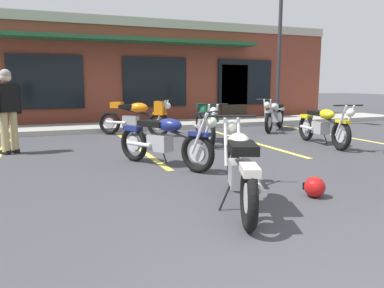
{
  "coord_description": "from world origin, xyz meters",
  "views": [
    {
      "loc": [
        -1.81,
        -1.49,
        1.39
      ],
      "look_at": [
        0.08,
        3.36,
        0.55
      ],
      "focal_mm": 34.92,
      "sensor_mm": 36.0,
      "label": 1
    }
  ],
  "objects_px": {
    "motorcycle_foreground_classic": "(240,166)",
    "helmet_on_pavement": "(315,187)",
    "motorcycle_red_sportbike": "(275,115)",
    "motorcycle_black_cruiser": "(323,125)",
    "motorcycle_orange_scrambler": "(206,121)",
    "person_by_back_row": "(7,106)",
    "motorcycle_silver_naked": "(137,116)",
    "motorcycle_green_cafe_racer": "(164,140)",
    "parking_lot_lamp_post": "(282,23)"
  },
  "relations": [
    {
      "from": "person_by_back_row",
      "to": "helmet_on_pavement",
      "type": "height_order",
      "value": "person_by_back_row"
    },
    {
      "from": "motorcycle_silver_naked",
      "to": "motorcycle_green_cafe_racer",
      "type": "relative_size",
      "value": 0.96
    },
    {
      "from": "motorcycle_black_cruiser",
      "to": "motorcycle_green_cafe_racer",
      "type": "height_order",
      "value": "same"
    },
    {
      "from": "motorcycle_silver_naked",
      "to": "motorcycle_red_sportbike",
      "type": "bearing_deg",
      "value": -5.48
    },
    {
      "from": "motorcycle_orange_scrambler",
      "to": "motorcycle_green_cafe_racer",
      "type": "bearing_deg",
      "value": -128.37
    },
    {
      "from": "motorcycle_black_cruiser",
      "to": "motorcycle_orange_scrambler",
      "type": "distance_m",
      "value": 2.67
    },
    {
      "from": "motorcycle_red_sportbike",
      "to": "person_by_back_row",
      "type": "distance_m",
      "value": 7.19
    },
    {
      "from": "motorcycle_red_sportbike",
      "to": "motorcycle_orange_scrambler",
      "type": "bearing_deg",
      "value": -152.99
    },
    {
      "from": "helmet_on_pavement",
      "to": "motorcycle_red_sportbike",
      "type": "bearing_deg",
      "value": 60.65
    },
    {
      "from": "motorcycle_orange_scrambler",
      "to": "helmet_on_pavement",
      "type": "relative_size",
      "value": 8.02
    },
    {
      "from": "motorcycle_green_cafe_racer",
      "to": "parking_lot_lamp_post",
      "type": "height_order",
      "value": "parking_lot_lamp_post"
    },
    {
      "from": "motorcycle_orange_scrambler",
      "to": "person_by_back_row",
      "type": "relative_size",
      "value": 1.25
    },
    {
      "from": "motorcycle_orange_scrambler",
      "to": "motorcycle_foreground_classic",
      "type": "bearing_deg",
      "value": -108.37
    },
    {
      "from": "motorcycle_black_cruiser",
      "to": "helmet_on_pavement",
      "type": "bearing_deg",
      "value": -131.47
    },
    {
      "from": "motorcycle_foreground_classic",
      "to": "helmet_on_pavement",
      "type": "height_order",
      "value": "motorcycle_foreground_classic"
    },
    {
      "from": "motorcycle_red_sportbike",
      "to": "person_by_back_row",
      "type": "height_order",
      "value": "person_by_back_row"
    },
    {
      "from": "motorcycle_black_cruiser",
      "to": "motorcycle_green_cafe_racer",
      "type": "bearing_deg",
      "value": -168.37
    },
    {
      "from": "motorcycle_red_sportbike",
      "to": "parking_lot_lamp_post",
      "type": "bearing_deg",
      "value": 49.96
    },
    {
      "from": "motorcycle_red_sportbike",
      "to": "motorcycle_green_cafe_racer",
      "type": "bearing_deg",
      "value": -141.93
    },
    {
      "from": "motorcycle_black_cruiser",
      "to": "motorcycle_orange_scrambler",
      "type": "relative_size",
      "value": 1.01
    },
    {
      "from": "motorcycle_black_cruiser",
      "to": "motorcycle_green_cafe_racer",
      "type": "distance_m",
      "value": 4.09
    },
    {
      "from": "motorcycle_red_sportbike",
      "to": "motorcycle_black_cruiser",
      "type": "height_order",
      "value": "same"
    },
    {
      "from": "motorcycle_red_sportbike",
      "to": "helmet_on_pavement",
      "type": "bearing_deg",
      "value": -119.35
    },
    {
      "from": "motorcycle_red_sportbike",
      "to": "motorcycle_black_cruiser",
      "type": "relative_size",
      "value": 0.8
    },
    {
      "from": "motorcycle_red_sportbike",
      "to": "motorcycle_orange_scrambler",
      "type": "height_order",
      "value": "same"
    },
    {
      "from": "motorcycle_silver_naked",
      "to": "helmet_on_pavement",
      "type": "relative_size",
      "value": 6.89
    },
    {
      "from": "motorcycle_foreground_classic",
      "to": "motorcycle_silver_naked",
      "type": "height_order",
      "value": "same"
    },
    {
      "from": "motorcycle_black_cruiser",
      "to": "motorcycle_orange_scrambler",
      "type": "height_order",
      "value": "same"
    },
    {
      "from": "motorcycle_black_cruiser",
      "to": "person_by_back_row",
      "type": "xyz_separation_m",
      "value": [
        -6.54,
        1.44,
        0.49
      ]
    },
    {
      "from": "motorcycle_green_cafe_racer",
      "to": "motorcycle_orange_scrambler",
      "type": "relative_size",
      "value": 0.9
    },
    {
      "from": "motorcycle_foreground_classic",
      "to": "parking_lot_lamp_post",
      "type": "relative_size",
      "value": 0.4
    },
    {
      "from": "motorcycle_black_cruiser",
      "to": "motorcycle_orange_scrambler",
      "type": "xyz_separation_m",
      "value": [
        -2.36,
        1.25,
        0.07
      ]
    },
    {
      "from": "parking_lot_lamp_post",
      "to": "motorcycle_red_sportbike",
      "type": "bearing_deg",
      "value": -130.04
    },
    {
      "from": "motorcycle_foreground_classic",
      "to": "helmet_on_pavement",
      "type": "distance_m",
      "value": 1.08
    },
    {
      "from": "motorcycle_green_cafe_racer",
      "to": "helmet_on_pavement",
      "type": "height_order",
      "value": "motorcycle_green_cafe_racer"
    },
    {
      "from": "person_by_back_row",
      "to": "motorcycle_silver_naked",
      "type": "bearing_deg",
      "value": 29.28
    },
    {
      "from": "motorcycle_foreground_classic",
      "to": "motorcycle_black_cruiser",
      "type": "bearing_deg",
      "value": 39.07
    },
    {
      "from": "motorcycle_foreground_classic",
      "to": "helmet_on_pavement",
      "type": "bearing_deg",
      "value": -3.11
    },
    {
      "from": "motorcycle_orange_scrambler",
      "to": "person_by_back_row",
      "type": "xyz_separation_m",
      "value": [
        -4.18,
        0.19,
        0.42
      ]
    },
    {
      "from": "parking_lot_lamp_post",
      "to": "motorcycle_green_cafe_racer",
      "type": "bearing_deg",
      "value": -139.9
    },
    {
      "from": "motorcycle_foreground_classic",
      "to": "person_by_back_row",
      "type": "relative_size",
      "value": 1.2
    },
    {
      "from": "motorcycle_black_cruiser",
      "to": "motorcycle_green_cafe_racer",
      "type": "xyz_separation_m",
      "value": [
        -4.0,
        -0.82,
        0.0
      ]
    },
    {
      "from": "motorcycle_red_sportbike",
      "to": "motorcycle_silver_naked",
      "type": "distance_m",
      "value": 4.1
    },
    {
      "from": "helmet_on_pavement",
      "to": "parking_lot_lamp_post",
      "type": "bearing_deg",
      "value": 59.05
    },
    {
      "from": "motorcycle_red_sportbike",
      "to": "motorcycle_orange_scrambler",
      "type": "xyz_separation_m",
      "value": [
        -2.88,
        -1.47,
        0.07
      ]
    },
    {
      "from": "motorcycle_foreground_classic",
      "to": "motorcycle_green_cafe_racer",
      "type": "xyz_separation_m",
      "value": [
        -0.2,
        2.26,
        0.0
      ]
    },
    {
      "from": "motorcycle_green_cafe_racer",
      "to": "helmet_on_pavement",
      "type": "xyz_separation_m",
      "value": [
        1.23,
        -2.32,
        -0.33
      ]
    },
    {
      "from": "motorcycle_silver_naked",
      "to": "helmet_on_pavement",
      "type": "distance_m",
      "value": 6.31
    },
    {
      "from": "motorcycle_red_sportbike",
      "to": "motorcycle_foreground_classic",
      "type": "bearing_deg",
      "value": -126.65
    },
    {
      "from": "parking_lot_lamp_post",
      "to": "helmet_on_pavement",
      "type": "bearing_deg",
      "value": -120.95
    }
  ]
}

